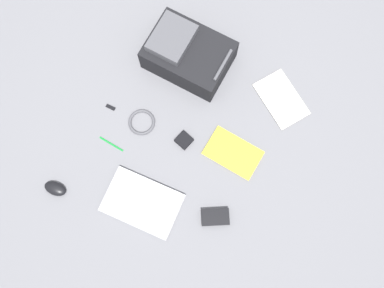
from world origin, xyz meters
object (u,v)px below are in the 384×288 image
Objects in this scene: pen_black at (111,144)px; usb_stick at (111,107)px; backpack at (187,54)px; book_comic at (281,99)px; laptop at (142,203)px; book_manual at (233,153)px; computer_mouse at (55,189)px; power_brick at (215,217)px; earbud_pouch at (184,140)px; cable_coil at (142,122)px.

pen_black reaches higher than usb_stick.
book_comic is (-0.06, 0.51, -0.08)m from backpack.
laptop reaches higher than book_comic.
book_comic reaches higher than pen_black.
book_manual is 2.44× the size of computer_mouse.
power_brick is (0.68, 0.01, 0.01)m from book_comic.
backpack is at bearing 170.34° from pen_black.
power_brick is at bearing 52.34° from earbud_pouch.
earbud_pouch reaches higher than usb_stick.
cable_coil reaches higher than usb_stick.
computer_mouse is 0.66m from earbud_pouch.
laptop is 5.40× the size of earbud_pouch.
cable_coil is (0.46, -0.54, 0.00)m from book_comic.
book_comic is at bearing 135.87° from pen_black.
computer_mouse is 0.80× the size of pen_black.
book_manual is 0.25m from earbud_pouch.
laptop is at bearing 14.36° from backpack.
laptop is 0.40m from cable_coil.
pen_black is (0.63, -0.61, -0.00)m from book_comic.
backpack is at bearing 153.74° from usb_stick.
pen_black is (-0.05, -0.62, -0.01)m from power_brick.
book_manual is 2.02× the size of power_brick.
power_brick is (-0.12, 0.33, -0.00)m from laptop.
pen_black is at bearing 153.32° from computer_mouse.
laptop is 2.79× the size of pen_black.
laptop is at bearing -22.19° from book_comic.
book_manual is 0.66m from usb_stick.
laptop reaches higher than cable_coil.
earbud_pouch is (-0.03, 0.23, 0.00)m from cable_coil.
backpack is 3.17× the size of power_brick.
backpack is 0.43m from earbud_pouch.
backpack reaches higher than book_comic.
book_comic is at bearing 134.65° from computer_mouse.
backpack reaches higher than cable_coil.
backpack reaches higher than power_brick.
laptop is 7.70× the size of usb_stick.
pen_black is at bearing -63.79° from book_manual.
laptop reaches higher than earbud_pouch.
pen_black is (-0.32, 0.11, -0.01)m from computer_mouse.
book_manual is (-0.43, 0.25, -0.01)m from laptop.
power_brick is at bearing 40.11° from backpack.
computer_mouse is at bearing -18.34° from pen_black.
book_manual is at bearing 99.52° from usb_stick.
computer_mouse is 0.34m from pen_black.
book_manual is at bearing 149.72° from laptop.
laptop is at bearing 59.64° from pen_black.
power_brick reaches higher than earbud_pouch.
computer_mouse reaches higher than usb_stick.
usb_stick is (-0.32, -0.39, -0.01)m from laptop.
computer_mouse is at bearing -12.87° from backpack.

